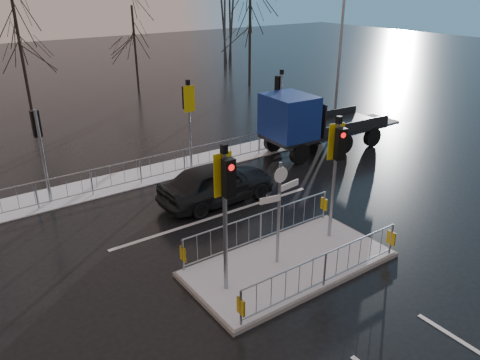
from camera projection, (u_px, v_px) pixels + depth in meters
ground at (289, 266)px, 13.55m from camera, size 120.00×120.00×0.00m
snow_verge at (157, 173)px, 19.99m from camera, size 30.00×2.00×0.04m
lane_markings at (297, 271)px, 13.29m from camera, size 8.00×11.38×0.01m
traffic_island at (289, 254)px, 13.39m from camera, size 6.00×3.04×4.15m
far_kerb_fixtures at (168, 153)px, 19.37m from camera, size 18.00×0.65×3.83m
car_far_lane at (217, 183)px, 17.18m from camera, size 4.46×1.85×1.51m
flatbed_truck at (304, 122)px, 21.65m from camera, size 6.40×2.62×2.91m
tree_far_a at (18, 32)px, 27.08m from camera, size 3.75×3.75×7.08m
tree_far_b at (134, 32)px, 33.07m from camera, size 3.25×3.25×6.14m
tree_far_c at (250, 16)px, 34.68m from camera, size 4.00×4.00×7.55m
street_lamp_right at (341, 48)px, 23.79m from camera, size 1.25×0.18×8.00m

